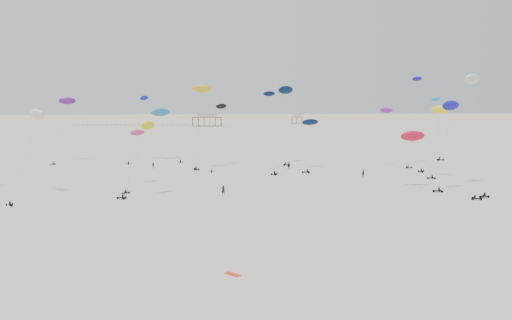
{
  "coord_description": "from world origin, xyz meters",
  "views": [
    {
      "loc": [
        -8.81,
        -4.84,
        18.19
      ],
      "look_at": [
        0.0,
        88.0,
        7.0
      ],
      "focal_mm": 35.0,
      "sensor_mm": 36.0,
      "label": 1
    }
  ],
  "objects": [
    {
      "name": "rig_4",
      "position": [
        34.54,
        93.62,
        9.37
      ],
      "size": [
        10.11,
        16.83,
        18.4
      ],
      "rotation": [
        0.0,
        0.0,
        4.12
      ],
      "color": "black",
      "rests_on": "ground"
    },
    {
      "name": "rig_12",
      "position": [
        45.08,
        107.88,
        12.65
      ],
      "size": [
        6.74,
        6.18,
        17.13
      ],
      "rotation": [
        0.0,
        0.0,
        1.67
      ],
      "color": "black",
      "rests_on": "ground"
    },
    {
      "name": "pavilion_main",
      "position": [
        -10.0,
        350.0,
        4.22
      ],
      "size": [
        21.0,
        13.0,
        9.8
      ],
      "color": "brown",
      "rests_on": "ground"
    },
    {
      "name": "spectator_0",
      "position": [
        -6.16,
        90.37,
        0.0
      ],
      "size": [
        0.9,
        0.7,
        2.21
      ],
      "primitive_type": "imported",
      "rotation": [
        0.0,
        0.0,
        2.94
      ],
      "color": "black",
      "rests_on": "ground"
    },
    {
      "name": "rig_7",
      "position": [
        60.8,
        141.04,
        9.2
      ],
      "size": [
        3.37,
        6.05,
        19.34
      ],
      "rotation": [
        0.0,
        0.0,
        4.5
      ],
      "color": "black",
      "rests_on": "ground"
    },
    {
      "name": "ground_plane",
      "position": [
        0.0,
        200.0,
        0.0
      ],
      "size": [
        900.0,
        900.0,
        0.0
      ],
      "primitive_type": "plane",
      "color": "beige"
    },
    {
      "name": "rig_6",
      "position": [
        -42.16,
        94.44,
        13.8
      ],
      "size": [
        4.84,
        15.77,
        18.66
      ],
      "rotation": [
        0.0,
        0.0,
        3.82
      ],
      "color": "black",
      "rests_on": "ground"
    },
    {
      "name": "rig_1",
      "position": [
        7.12,
        121.22,
        11.57
      ],
      "size": [
        3.67,
        13.85,
        21.79
      ],
      "rotation": [
        0.0,
        0.0,
        5.58
      ],
      "color": "black",
      "rests_on": "ground"
    },
    {
      "name": "rig_0",
      "position": [
        -6.01,
        131.6,
        12.38
      ],
      "size": [
        5.49,
        17.24,
        21.36
      ],
      "rotation": [
        0.0,
        0.0,
        3.06
      ],
      "color": "black",
      "rests_on": "ground"
    },
    {
      "name": "rig_8",
      "position": [
        -22.87,
        149.67,
        13.12
      ],
      "size": [
        10.38,
        13.04,
        17.52
      ],
      "rotation": [
        0.0,
        0.0,
        0.04
      ],
      "color": "black",
      "rests_on": "ground"
    },
    {
      "name": "rig_5",
      "position": [
        41.92,
        124.64,
        10.03
      ],
      "size": [
        7.77,
        16.64,
        20.23
      ],
      "rotation": [
        0.0,
        0.0,
        5.37
      ],
      "color": "black",
      "rests_on": "ground"
    },
    {
      "name": "spectator_1",
      "position": [
        27.67,
        109.26,
        0.0
      ],
      "size": [
        1.09,
        0.65,
        2.2
      ],
      "primitive_type": "imported",
      "rotation": [
        0.0,
        0.0,
        6.31
      ],
      "color": "black",
      "rests_on": "ground"
    },
    {
      "name": "rig_18",
      "position": [
        -24.56,
        101.57,
        7.81
      ],
      "size": [
        3.65,
        15.14,
        16.12
      ],
      "rotation": [
        0.0,
        0.0,
        2.65
      ],
      "color": "black",
      "rests_on": "ground"
    },
    {
      "name": "rig_13",
      "position": [
        39.01,
        91.11,
        13.78
      ],
      "size": [
        6.61,
        4.93,
        18.28
      ],
      "rotation": [
        0.0,
        0.0,
        1.56
      ],
      "color": "black",
      "rests_on": "ground"
    },
    {
      "name": "rig_9",
      "position": [
        -21.57,
        90.45,
        10.04
      ],
      "size": [
        7.33,
        6.35,
        14.43
      ],
      "rotation": [
        0.0,
        0.0,
        1.37
      ],
      "color": "black",
      "rests_on": "ground"
    },
    {
      "name": "grounded_kite_b",
      "position": [
        -6.49,
        45.69,
        0.0
      ],
      "size": [
        1.74,
        1.79,
        0.07
      ],
      "primitive_type": "cube",
      "rotation": [
        0.0,
        0.0,
        -0.81
      ],
      "color": "red",
      "rests_on": "ground"
    },
    {
      "name": "rig_14",
      "position": [
        13.3,
        137.68,
        18.3
      ],
      "size": [
        5.76,
        10.07,
        22.52
      ],
      "rotation": [
        0.0,
        0.0,
        4.38
      ],
      "color": "black",
      "rests_on": "ground"
    },
    {
      "name": "rig_3",
      "position": [
        -29.53,
        147.74,
        12.92
      ],
      "size": [
        5.62,
        16.17,
        22.27
      ],
      "rotation": [
        0.0,
        0.0,
        3.34
      ],
      "color": "black",
      "rests_on": "ground"
    },
    {
      "name": "spectator_2",
      "position": [
        -23.87,
        130.36,
        0.0
      ],
      "size": [
        1.21,
        0.77,
        1.91
      ],
      "primitive_type": "imported",
      "rotation": [
        0.0,
        0.0,
        6.44
      ],
      "color": "black",
      "rests_on": "ground"
    },
    {
      "name": "rig_15",
      "position": [
        -10.93,
        128.52,
        16.98
      ],
      "size": [
        5.6,
        6.67,
        22.53
      ],
      "rotation": [
        0.0,
        0.0,
        0.46
      ],
      "color": "black",
      "rests_on": "ground"
    },
    {
      "name": "rig_17",
      "position": [
        17.76,
        125.23,
        9.77
      ],
      "size": [
        6.52,
        12.61,
        15.21
      ],
      "rotation": [
        0.0,
        0.0,
        1.39
      ],
      "color": "black",
      "rests_on": "ground"
    },
    {
      "name": "rig_16",
      "position": [
        -51.25,
        149.21,
        15.97
      ],
      "size": [
        5.17,
        12.62,
        20.1
      ],
      "rotation": [
        0.0,
        0.0,
        5.91
      ],
      "color": "black",
      "rests_on": "ground"
    },
    {
      "name": "rig_11",
      "position": [
        48.83,
        131.02,
        16.73
      ],
      "size": [
        8.81,
        12.57,
        25.98
      ],
      "rotation": [
        0.0,
        0.0,
        4.43
      ],
      "color": "black",
      "rests_on": "ground"
    },
    {
      "name": "pavilion_small",
      "position": [
        60.0,
        380.0,
        3.49
      ],
      "size": [
        9.0,
        7.0,
        8.0
      ],
      "color": "brown",
      "rests_on": "ground"
    },
    {
      "name": "pier_fence",
      "position": [
        -62.0,
        350.0,
        0.77
      ],
      "size": [
        80.2,
        0.2,
        1.5
      ],
      "color": "black",
      "rests_on": "ground"
    },
    {
      "name": "rig_10",
      "position": [
        46.11,
        94.71,
        19.13
      ],
      "size": [
        8.26,
        17.45,
        25.82
      ],
      "rotation": [
        0.0,
        0.0,
        1.86
      ],
      "color": "black",
      "rests_on": "ground"
    },
    {
      "name": "spectator_3",
      "position": [
        12.36,
        125.63,
        0.0
      ],
      "size": [
        0.96,
        0.81,
        2.22
      ],
      "primitive_type": "imported",
      "rotation": [
        0.0,
        0.0,
        2.76
      ],
      "color": "black",
      "rests_on": "ground"
    }
  ]
}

